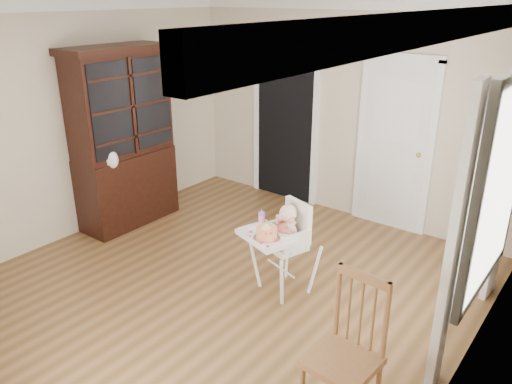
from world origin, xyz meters
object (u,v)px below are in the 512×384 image
Objects in this scene: sippy_cup at (262,218)px; cake at (267,233)px; dining_chair at (345,356)px; high_chair at (285,237)px; china_cabinet at (123,139)px.

cake is at bearing -44.25° from sippy_cup.
dining_chair reaches higher than sippy_cup.
high_chair reaches higher than sippy_cup.
china_cabinet is 3.95m from dining_chair.
high_chair is at bearing 4.58° from sippy_cup.
dining_chair is at bearing -32.96° from cake.
high_chair reaches higher than cake.
sippy_cup is 1.82m from dining_chair.
china_cabinet reaches higher than sippy_cup.
cake is 0.11× the size of china_cabinet.
high_chair is at bearing 143.66° from dining_chair.
dining_chair is at bearing -34.84° from sippy_cup.
sippy_cup is at bearing 135.75° from cake.
dining_chair reaches higher than cake.
cake is at bearing -83.03° from high_chair.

